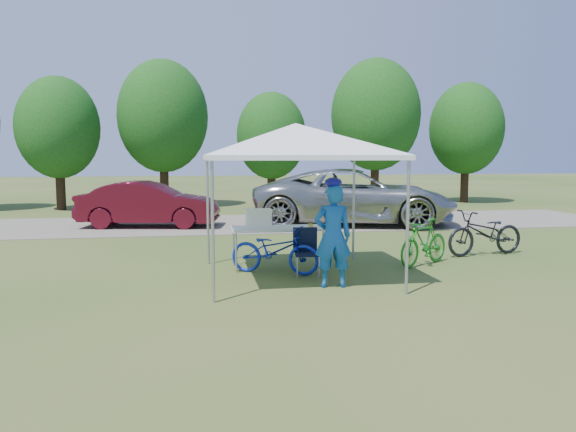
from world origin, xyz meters
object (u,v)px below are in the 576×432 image
Objects in this scene: cyclist at (333,236)px; bike_green at (424,242)px; minivan at (354,197)px; folding_table at (281,229)px; cooler at (259,218)px; folding_chair at (306,248)px; bike_blue at (275,250)px; sedan at (149,204)px; bike_dark at (486,233)px.

cyclist is 1.11× the size of bike_green.
cyclist is 8.46m from minivan.
folding_table is at bearing -67.75° from cyclist.
folding_chair is at bearing -44.91° from cooler.
folding_chair is 1.73× the size of cooler.
folding_table is 1.14× the size of bike_blue.
sedan is at bearing 111.08° from cooler.
cooler reaches higher than bike_blue.
cooler is (-0.45, 0.00, 0.23)m from folding_table.
cooler is at bearing 141.46° from folding_chair.
bike_blue is at bearing -52.62° from cyclist.
folding_table is at bearing -146.22° from sedan.
cooler is at bearing 180.00° from folding_table.
bike_green is at bearing -4.67° from cooler.
cooler is 0.80m from bike_blue.
minivan reaches higher than folding_table.
bike_dark reaches higher than folding_chair.
cooler is at bearing 49.08° from bike_blue.
bike_dark is at bearing -146.07° from cyclist.
cooler reaches higher than folding_chair.
cooler is at bearing -149.47° from sedan.
bike_blue is 4.93m from bike_dark.
cyclist is 9.17m from sedan.
bike_green reaches higher than folding_table.
bike_dark is (4.80, 1.12, 0.06)m from bike_blue.
bike_dark is at bearing 23.98° from folding_chair.
minivan is 6.30m from sedan.
cooler is 7.29m from minivan.
bike_green reaches higher than folding_chair.
minivan is (3.71, 6.27, -0.08)m from cooler.
folding_chair is 0.56× the size of bike_green.
bike_dark is 0.30× the size of minivan.
minivan is at bearing -84.31° from sedan.
folding_table is 0.67m from bike_blue.
bike_blue is (-0.79, 1.20, -0.41)m from cyclist.
folding_chair is 7.64m from minivan.
sedan is (-5.83, 6.95, 0.24)m from bike_green.
bike_blue reaches higher than folding_chair.
bike_green is at bearing -75.39° from bike_dark.
bike_blue is at bearing -149.32° from sedan.
bike_dark is at bearing 82.03° from bike_green.
cooler is at bearing -94.17° from bike_dark.
bike_green is 0.81× the size of bike_dark.
folding_table is at bearing -93.54° from bike_dark.
folding_chair is 1.19m from cooler.
bike_dark reaches higher than bike_blue.
folding_table is 0.50m from cooler.
sedan reaches higher than bike_blue.
cyclist is 0.27× the size of minivan.
folding_chair is 0.59m from bike_blue.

